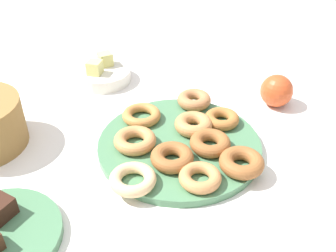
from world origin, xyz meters
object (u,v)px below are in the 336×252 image
at_px(apple, 277,91).
at_px(melon_chunk_left, 95,68).
at_px(donut_7, 194,100).
at_px(donut_0, 243,161).
at_px(donut_6, 172,157).
at_px(donut_3, 135,140).
at_px(melon_chunk_right, 105,59).
at_px(donut_plate, 179,145).
at_px(donut_9, 222,119).
at_px(fruit_bowl, 103,75).
at_px(donut_1, 200,178).
at_px(donut_8, 142,115).
at_px(donut_5, 210,143).
at_px(donut_2, 132,179).
at_px(donut_4, 192,124).

bearing_deg(apple, melon_chunk_left, 112.62).
bearing_deg(apple, donut_7, 132.65).
relative_size(donut_0, donut_6, 1.02).
relative_size(donut_3, melon_chunk_right, 2.51).
relative_size(donut_6, melon_chunk_right, 2.43).
bearing_deg(donut_7, melon_chunk_right, 87.84).
height_order(donut_6, donut_7, same).
bearing_deg(donut_3, melon_chunk_right, 52.13).
bearing_deg(melon_chunk_left, donut_plate, -106.64).
height_order(donut_3, donut_9, donut_3).
xyz_separation_m(donut_7, fruit_bowl, (-0.02, 0.29, -0.01)).
xyz_separation_m(donut_6, melon_chunk_right, (0.22, 0.38, 0.02)).
distance_m(donut_3, melon_chunk_right, 0.36).
relative_size(donut_3, donut_6, 1.03).
bearing_deg(donut_1, donut_8, 65.10).
height_order(donut_6, donut_9, donut_6).
xyz_separation_m(donut_plate, donut_0, (0.00, -0.15, 0.02)).
xyz_separation_m(donut_plate, donut_3, (-0.06, 0.07, 0.02)).
relative_size(donut_5, donut_6, 0.99).
distance_m(donut_2, donut_4, 0.21).
bearing_deg(donut_7, donut_0, -124.93).
bearing_deg(donut_plate, donut_9, -19.09).
xyz_separation_m(donut_1, donut_7, (0.23, 0.15, 0.00)).
relative_size(donut_0, donut_1, 1.10).
bearing_deg(donut_5, donut_8, 89.28).
distance_m(donut_7, melon_chunk_right, 0.30).
bearing_deg(melon_chunk_right, donut_8, -120.02).
height_order(donut_4, melon_chunk_right, melon_chunk_right).
relative_size(donut_0, fruit_bowl, 0.58).
bearing_deg(donut_7, melon_chunk_left, 98.48).
relative_size(donut_3, fruit_bowl, 0.58).
relative_size(donut_8, melon_chunk_left, 2.48).
height_order(donut_8, apple, apple).
distance_m(donut_3, donut_8, 0.10).
height_order(donut_4, donut_6, same).
bearing_deg(donut_9, melon_chunk_left, 91.82).
relative_size(donut_5, donut_7, 1.05).
relative_size(melon_chunk_right, apple, 0.44).
relative_size(donut_2, melon_chunk_left, 2.48).
relative_size(donut_5, fruit_bowl, 0.56).
xyz_separation_m(melon_chunk_left, apple, (0.18, -0.44, -0.01)).
bearing_deg(melon_chunk_right, donut_plate, -113.86).
bearing_deg(melon_chunk_left, donut_1, -112.48).
xyz_separation_m(donut_8, fruit_bowl, (0.11, 0.22, -0.01)).
bearing_deg(donut_9, donut_plate, 160.91).
height_order(donut_3, apple, apple).
relative_size(donut_1, donut_8, 0.91).
relative_size(donut_plate, melon_chunk_right, 9.77).
bearing_deg(donut_6, melon_chunk_left, 65.55).
xyz_separation_m(melon_chunk_right, apple, (0.13, -0.45, -0.01)).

